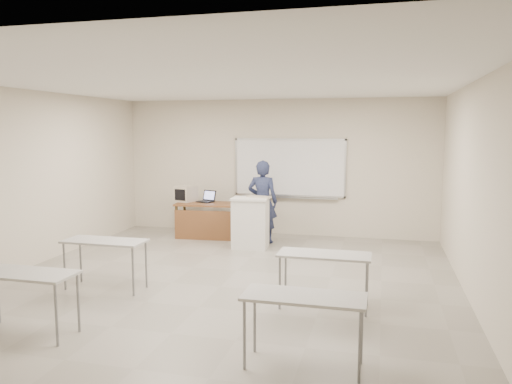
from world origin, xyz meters
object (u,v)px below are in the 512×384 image
(podium, at_px, (250,223))
(crt_monitor, at_px, (186,194))
(presenter, at_px, (263,202))
(whiteboard, at_px, (289,169))
(mouse, at_px, (233,203))
(laptop, at_px, (206,199))
(instructor_desk, at_px, (206,214))
(keyboard, at_px, (259,197))

(podium, relative_size, crt_monitor, 2.37)
(presenter, bearing_deg, whiteboard, -112.74)
(whiteboard, relative_size, mouse, 27.25)
(laptop, bearing_deg, instructor_desk, -48.70)
(mouse, bearing_deg, whiteboard, 39.25)
(laptop, bearing_deg, crt_monitor, -155.31)
(instructor_desk, bearing_deg, keyboard, -28.08)
(instructor_desk, bearing_deg, whiteboard, 21.58)
(whiteboard, bearing_deg, mouse, -149.26)
(instructor_desk, xyz_separation_m, laptop, (-0.10, 0.27, 0.28))
(laptop, bearing_deg, presenter, 6.16)
(podium, relative_size, laptop, 2.98)
(podium, distance_m, crt_monitor, 1.97)
(podium, relative_size, mouse, 11.05)
(keyboard, bearing_deg, mouse, 154.26)
(podium, relative_size, presenter, 0.59)
(whiteboard, height_order, mouse, whiteboard)
(mouse, relative_size, keyboard, 0.18)
(podium, xyz_separation_m, crt_monitor, (-1.71, 0.88, 0.41))
(crt_monitor, relative_size, presenter, 0.25)
(instructor_desk, relative_size, mouse, 14.94)
(keyboard, bearing_deg, podium, -134.02)
(laptop, xyz_separation_m, presenter, (1.37, -0.36, 0.05))
(crt_monitor, bearing_deg, podium, -10.83)
(mouse, height_order, presenter, presenter)
(instructor_desk, relative_size, laptop, 4.02)
(podium, height_order, mouse, podium)
(instructor_desk, bearing_deg, podium, -33.82)
(instructor_desk, bearing_deg, presenter, -8.84)
(whiteboard, height_order, instructor_desk, whiteboard)
(laptop, bearing_deg, keyboard, -9.78)
(instructor_desk, relative_size, crt_monitor, 3.21)
(keyboard, bearing_deg, laptop, 167.37)
(crt_monitor, relative_size, mouse, 4.65)
(crt_monitor, distance_m, presenter, 1.86)
(podium, height_order, crt_monitor, crt_monitor)
(instructor_desk, height_order, crt_monitor, crt_monitor)
(keyboard, bearing_deg, presenter, 112.36)
(mouse, bearing_deg, laptop, 179.22)
(podium, height_order, presenter, presenter)
(podium, distance_m, mouse, 1.05)
(whiteboard, distance_m, laptop, 1.97)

